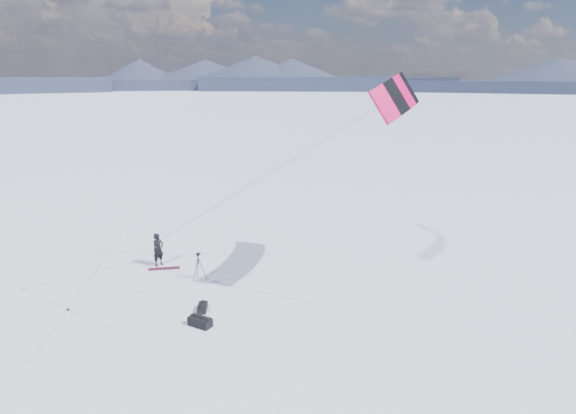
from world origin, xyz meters
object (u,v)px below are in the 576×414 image
Objects in this scene: snowboard at (164,269)px; gear_bag_b at (202,307)px; snowkiter at (159,265)px; tripod at (198,262)px; gear_bag_a at (200,322)px.

gear_bag_b is at bearing -68.22° from snowboard.
snowboard is 5.26m from gear_bag_b.
tripod is (3.01, -0.14, 0.89)m from snowkiter.
snowkiter is 0.62m from snowboard.
snowkiter is 2.14× the size of gear_bag_b.
tripod is at bearing 130.77° from gear_bag_a.
snowboard is 2.58m from tripod.
tripod reaches higher than gear_bag_a.
gear_bag_a is (6.22, -3.32, 0.19)m from snowkiter.
tripod is 3.32m from gear_bag_b.
snowboard is at bearing 153.41° from tripod.
tripod reaches higher than snowkiter.
snowboard is at bearing -105.18° from snowkiter.
tripod reaches higher than gear_bag_b.
gear_bag_b is (-0.84, 0.98, -0.04)m from gear_bag_a.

